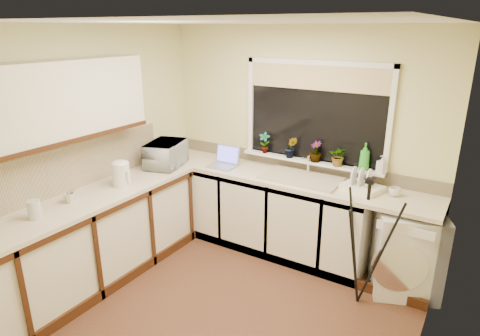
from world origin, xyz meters
name	(u,v)px	position (x,y,z in m)	size (l,w,h in m)	color
floor	(222,307)	(0.00, 0.00, 0.00)	(3.20, 3.20, 0.00)	brown
ceiling	(218,22)	(0.00, 0.00, 2.45)	(3.20, 3.20, 0.00)	white
wall_back	(297,140)	(0.00, 1.50, 1.23)	(3.20, 3.20, 0.00)	beige
wall_front	(59,267)	(0.00, -1.50, 1.23)	(3.20, 3.20, 0.00)	beige
wall_left	(90,152)	(-1.60, 0.00, 1.23)	(3.00, 3.00, 0.00)	beige
wall_right	(432,229)	(1.60, 0.00, 1.23)	(3.00, 3.00, 0.00)	beige
base_cabinet_back	(257,209)	(-0.33, 1.20, 0.43)	(2.55, 0.60, 0.86)	silver
base_cabinet_left	(95,242)	(-1.30, -0.30, 0.43)	(0.54, 2.40, 0.86)	silver
worktop_back	(284,178)	(0.00, 1.20, 0.88)	(3.20, 0.60, 0.04)	beige
worktop_left	(89,199)	(-1.30, -0.30, 0.88)	(0.60, 2.40, 0.04)	beige
upper_cabinet	(51,103)	(-1.44, -0.45, 1.80)	(0.28, 1.90, 0.70)	silver
splashback_left	(66,169)	(-1.59, -0.30, 1.12)	(0.02, 2.40, 0.45)	beige
splashback_back	(295,163)	(0.00, 1.49, 0.97)	(3.20, 0.02, 0.14)	beige
window_glass	(315,114)	(0.20, 1.49, 1.55)	(1.50, 0.02, 1.00)	black
window_blind	(316,78)	(0.20, 1.46, 1.92)	(1.50, 0.02, 0.25)	tan
windowsill	(310,161)	(0.20, 1.43, 1.04)	(1.60, 0.14, 0.03)	white
sink	(301,178)	(0.20, 1.20, 0.91)	(0.82, 0.46, 0.03)	tan
faucet	(308,164)	(0.20, 1.38, 1.02)	(0.03, 0.03, 0.24)	silver
washing_machine	(407,251)	(1.32, 1.16, 0.41)	(0.58, 0.56, 0.82)	white
laptop	(225,161)	(-0.73, 1.15, 0.96)	(0.31, 0.27, 0.23)	#95969D
kettle	(121,175)	(-1.26, 0.08, 1.02)	(0.18, 0.18, 0.23)	silver
dish_rack	(362,188)	(0.83, 1.23, 0.93)	(0.36, 0.27, 0.05)	#EDEACD
tripod	(364,243)	(1.02, 0.73, 0.61)	(0.60, 0.60, 1.22)	black
glass_jug	(34,210)	(-1.31, -0.84, 0.98)	(0.11, 0.11, 0.16)	silver
steel_jar	(72,195)	(-1.37, -0.43, 0.95)	(0.07, 0.07, 0.10)	white
microwave	(166,154)	(-1.30, 0.79, 1.04)	(0.51, 0.35, 0.28)	white
plant_a	(265,143)	(-0.35, 1.40, 1.17)	(0.13, 0.09, 0.24)	#999999
plant_b	(291,147)	(-0.02, 1.39, 1.17)	(0.13, 0.11, 0.24)	#999999
plant_c	(316,151)	(0.26, 1.40, 1.16)	(0.13, 0.13, 0.23)	#999999
plant_d	(339,156)	(0.52, 1.40, 1.15)	(0.19, 0.16, 0.21)	#999999
soap_bottle_green	(365,157)	(0.78, 1.42, 1.19)	(0.11, 0.11, 0.27)	green
soap_bottle_clear	(382,164)	(0.96, 1.42, 1.14)	(0.08, 0.08, 0.18)	#999999
cup_back	(395,192)	(1.13, 1.25, 0.94)	(0.11, 0.11, 0.09)	silver
cup_left	(69,198)	(-1.34, -0.48, 0.95)	(0.10, 0.10, 0.09)	beige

